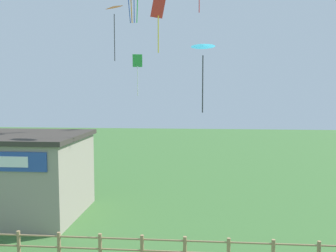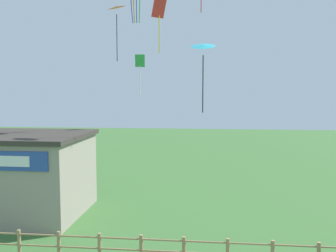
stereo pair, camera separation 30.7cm
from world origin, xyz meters
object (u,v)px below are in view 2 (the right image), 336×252
at_px(kite_orange_delta, 117,9).
at_px(kite_cyan_delta, 203,48).
at_px(kite_green_diamond, 140,67).
at_px(seaside_building, 19,174).
at_px(kite_red_diamond, 159,14).

bearing_deg(kite_orange_delta, kite_cyan_delta, -49.85).
xyz_separation_m(kite_orange_delta, kite_green_diamond, (1.24, 0.83, -3.40)).
relative_size(seaside_building, kite_green_diamond, 2.79).
distance_m(kite_orange_delta, kite_green_diamond, 3.71).
bearing_deg(kite_orange_delta, kite_red_diamond, -54.47).
height_order(kite_cyan_delta, kite_red_diamond, kite_red_diamond).
distance_m(seaside_building, kite_cyan_delta, 11.98).
distance_m(kite_orange_delta, kite_red_diamond, 5.56).
bearing_deg(kite_orange_delta, seaside_building, -142.22).
relative_size(seaside_building, kite_red_diamond, 2.74).
height_order(kite_orange_delta, kite_cyan_delta, kite_orange_delta).
distance_m(seaside_building, kite_orange_delta, 11.00).
bearing_deg(kite_cyan_delta, kite_green_diamond, 119.66).
bearing_deg(kite_orange_delta, kite_green_diamond, 33.77).
bearing_deg(kite_cyan_delta, kite_red_diamond, 139.09).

